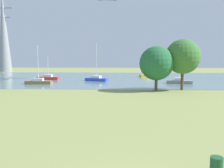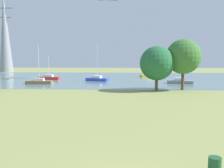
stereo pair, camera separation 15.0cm
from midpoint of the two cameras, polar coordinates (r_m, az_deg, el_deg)
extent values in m
plane|color=#8C9351|center=(30.96, 3.04, -3.32)|extent=(160.00, 160.00, 0.00)
cylinder|color=#1E512D|center=(12.48, 22.78, -16.92)|extent=(0.56, 0.56, 0.80)
cube|color=slate|center=(58.74, 2.90, 1.32)|extent=(140.00, 40.00, 0.02)
cube|color=yellow|center=(63.51, 8.73, 1.92)|extent=(5.03, 2.89, 0.60)
cube|color=white|center=(63.47, 8.74, 2.42)|extent=(2.05, 1.60, 0.50)
cylinder|color=silver|center=(63.36, 8.77, 4.32)|extent=(0.10, 0.10, 4.72)
cube|color=gray|center=(49.23, 15.38, 0.47)|extent=(5.00, 2.39, 0.60)
cube|color=white|center=(49.18, 15.39, 1.11)|extent=(1.98, 1.42, 0.50)
cylinder|color=silver|center=(49.03, 15.48, 3.95)|extent=(0.10, 0.10, 5.38)
cube|color=brown|center=(48.58, -16.26, 0.36)|extent=(4.84, 1.64, 0.60)
cube|color=white|center=(48.53, -16.28, 1.01)|extent=(1.83, 1.15, 0.50)
cylinder|color=silver|center=(48.35, -16.39, 4.63)|extent=(0.10, 0.10, 6.64)
cube|color=blue|center=(52.51, -3.33, 1.05)|extent=(5.02, 3.03, 0.60)
cube|color=white|center=(52.46, -3.33, 1.65)|extent=(2.07, 1.64, 0.50)
cylinder|color=silver|center=(52.28, -3.36, 5.40)|extent=(0.10, 0.10, 7.36)
cube|color=red|center=(57.27, -14.17, 1.31)|extent=(4.91, 1.91, 0.60)
cube|color=white|center=(57.22, -14.18, 1.86)|extent=(1.89, 1.25, 0.50)
cylinder|color=silver|center=(57.10, -14.24, 3.90)|extent=(0.10, 0.10, 4.57)
cylinder|color=brown|center=(38.29, 10.27, 0.24)|extent=(0.44, 0.44, 2.35)
sphere|color=#266639|center=(38.09, 10.36, 4.70)|extent=(5.15, 5.15, 5.15)
cylinder|color=brown|center=(39.90, 15.97, 1.01)|extent=(0.44, 0.44, 3.28)
sphere|color=#3B7231|center=(39.74, 16.13, 6.04)|extent=(5.32, 5.32, 5.32)
cone|color=gray|center=(91.55, -23.28, 10.81)|extent=(4.40, 4.40, 26.09)
cube|color=gray|center=(92.55, -23.50, 15.64)|extent=(6.40, 0.30, 0.30)
cube|color=gray|center=(92.09, -23.42, 13.81)|extent=(5.20, 0.30, 0.30)
camera|label=1|loc=(0.07, -89.85, 0.02)|focal=39.92mm
camera|label=2|loc=(0.07, 90.15, -0.02)|focal=39.92mm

